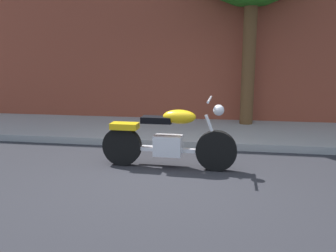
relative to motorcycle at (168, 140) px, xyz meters
The scene contains 3 objects.
ground_plane 0.75m from the motorcycle, 82.97° to the right, with size 60.00×60.00×0.00m, color #28282D.
sidewalk 2.49m from the motorcycle, 88.31° to the left, with size 19.43×2.53×0.14m, color #A0A0A0.
motorcycle is the anchor object (origin of this frame).
Camera 1 is at (0.80, -4.75, 1.77)m, focal length 37.48 mm.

